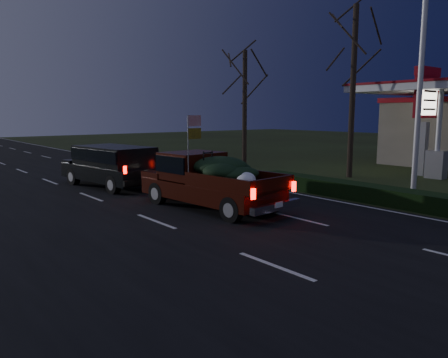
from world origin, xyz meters
TOP-DOWN VIEW (x-y plane):
  - ground at (0.00, 0.00)m, footprint 120.00×120.00m
  - road_asphalt at (0.00, 0.00)m, footprint 14.00×120.00m
  - hedge_row at (7.80, 3.00)m, footprint 1.00×10.00m
  - light_pole at (9.50, 2.00)m, footprint 0.50×0.90m
  - gas_price_pylon at (16.00, 4.99)m, footprint 2.00×0.41m
  - gas_canopy at (18.00, 6.00)m, footprint 7.10×6.10m
  - bare_tree_mid at (12.50, 7.00)m, footprint 3.60×3.60m
  - bare_tree_far at (11.50, 14.00)m, footprint 3.60×3.60m
  - pickup_truck at (2.46, 5.54)m, footprint 2.54×5.57m
  - lead_suv at (1.73, 11.70)m, footprint 2.78×5.36m

SIDE VIEW (x-z plane):
  - ground at x=0.00m, z-range 0.00..0.00m
  - road_asphalt at x=0.00m, z-range 0.00..0.02m
  - hedge_row at x=7.80m, z-range 0.00..0.60m
  - pickup_truck at x=2.46m, z-range -0.36..2.48m
  - lead_suv at x=1.73m, z-range 0.38..1.85m
  - gas_price_pylon at x=16.00m, z-range 0.98..6.56m
  - gas_canopy at x=18.00m, z-range 1.91..6.79m
  - bare_tree_far at x=11.50m, z-range 1.73..8.73m
  - light_pole at x=9.50m, z-range 0.90..10.06m
  - bare_tree_mid at x=12.50m, z-range 2.10..10.60m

